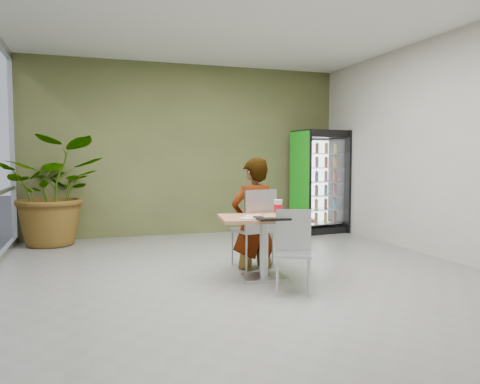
% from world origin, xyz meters
% --- Properties ---
extents(ground, '(7.00, 7.00, 0.00)m').
position_xyz_m(ground, '(0.00, 0.00, 0.00)').
color(ground, gray).
rests_on(ground, ground).
extents(room_envelope, '(6.00, 7.00, 3.20)m').
position_xyz_m(room_envelope, '(0.00, 0.00, 1.60)').
color(room_envelope, beige).
rests_on(room_envelope, ground).
extents(dining_table, '(1.12, 0.86, 0.75)m').
position_xyz_m(dining_table, '(0.15, -0.13, 0.54)').
color(dining_table, '#B5794D').
rests_on(dining_table, ground).
extents(chair_far, '(0.53, 0.54, 1.03)m').
position_xyz_m(chair_far, '(0.25, 0.41, 0.61)').
color(chair_far, '#B2B4B7').
rests_on(chair_far, ground).
extents(chair_near, '(0.51, 0.52, 0.87)m').
position_xyz_m(chair_near, '(0.28, -0.65, 0.51)').
color(chair_near, '#B2B4B7').
rests_on(chair_near, ground).
extents(seated_woman, '(0.71, 0.52, 1.74)m').
position_xyz_m(seated_woman, '(0.23, 0.47, 0.57)').
color(seated_woman, black).
rests_on(seated_woman, ground).
extents(pizza_plate, '(0.31, 0.25, 0.03)m').
position_xyz_m(pizza_plate, '(0.04, -0.13, 0.77)').
color(pizza_plate, silver).
rests_on(pizza_plate, dining_table).
extents(soda_cup, '(0.11, 0.11, 0.19)m').
position_xyz_m(soda_cup, '(0.35, -0.07, 0.84)').
color(soda_cup, silver).
rests_on(soda_cup, dining_table).
extents(napkin_stack, '(0.18, 0.18, 0.02)m').
position_xyz_m(napkin_stack, '(-0.13, -0.32, 0.76)').
color(napkin_stack, silver).
rests_on(napkin_stack, dining_table).
extents(cafeteria_tray, '(0.45, 0.34, 0.02)m').
position_xyz_m(cafeteria_tray, '(0.17, -0.41, 0.76)').
color(cafeteria_tray, black).
rests_on(cafeteria_tray, dining_table).
extents(beverage_fridge, '(0.98, 0.79, 1.97)m').
position_xyz_m(beverage_fridge, '(2.50, 2.93, 0.99)').
color(beverage_fridge, black).
rests_on(beverage_fridge, ground).
extents(potted_plant, '(1.75, 1.55, 1.80)m').
position_xyz_m(potted_plant, '(-2.33, 3.06, 0.90)').
color(potted_plant, '#306127').
rests_on(potted_plant, ground).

